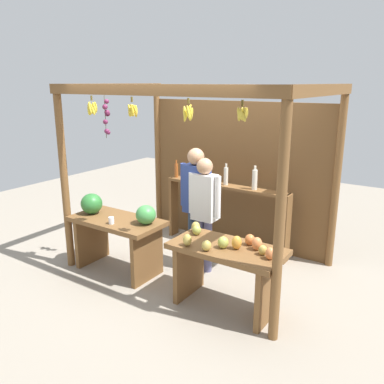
{
  "coord_description": "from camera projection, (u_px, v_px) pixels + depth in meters",
  "views": [
    {
      "loc": [
        2.77,
        -4.36,
        2.49
      ],
      "look_at": [
        0.0,
        -0.2,
        1.11
      ],
      "focal_mm": 37.35,
      "sensor_mm": 36.0,
      "label": 1
    }
  ],
  "objects": [
    {
      "name": "fruit_counter_right",
      "position": [
        227.0,
        261.0,
        4.44
      ],
      "size": [
        1.27,
        0.64,
        0.9
      ],
      "color": "brown",
      "rests_on": "ground"
    },
    {
      "name": "fruit_counter_left",
      "position": [
        116.0,
        226.0,
        5.33
      ],
      "size": [
        1.27,
        0.64,
        1.02
      ],
      "color": "brown",
      "rests_on": "ground"
    },
    {
      "name": "market_stall",
      "position": [
        218.0,
        159.0,
        5.64
      ],
      "size": [
        3.15,
        2.12,
        2.47
      ],
      "color": "brown",
      "rests_on": "ground"
    },
    {
      "name": "vendor_man",
      "position": [
        196.0,
        196.0,
        5.39
      ],
      "size": [
        0.48,
        0.22,
        1.66
      ],
      "rotation": [
        0.0,
        0.0,
        -0.11
      ],
      "color": "#2B3D57",
      "rests_on": "ground"
    },
    {
      "name": "ground_plane",
      "position": [
        200.0,
        265.0,
        5.64
      ],
      "size": [
        12.0,
        12.0,
        0.0
      ],
      "primitive_type": "plane",
      "color": "gray",
      "rests_on": "ground"
    },
    {
      "name": "bottle_shelf_unit",
      "position": [
        226.0,
        199.0,
        6.05
      ],
      "size": [
        2.02,
        0.22,
        1.35
      ],
      "color": "brown",
      "rests_on": "ground"
    },
    {
      "name": "vendor_woman",
      "position": [
        204.0,
        205.0,
        5.24
      ],
      "size": [
        0.48,
        0.21,
        1.56
      ],
      "rotation": [
        0.0,
        0.0,
        0.07
      ],
      "color": "#55547C",
      "rests_on": "ground"
    }
  ]
}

